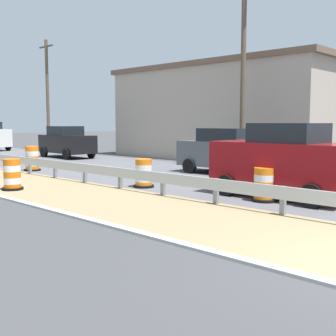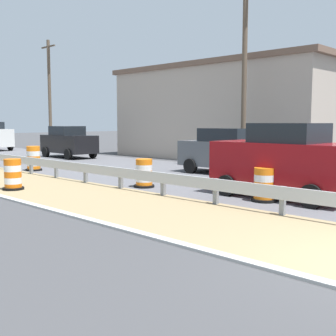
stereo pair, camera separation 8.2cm
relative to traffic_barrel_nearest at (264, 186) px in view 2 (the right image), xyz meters
The scene contains 11 objects.
guardrail_median 1.85m from the traffic_barrel_nearest, 136.45° to the right, with size 0.18×42.23×0.71m.
traffic_barrel_nearest is the anchor object (origin of this frame).
traffic_barrel_close 4.40m from the traffic_barrel_nearest, 97.32° to the left, with size 0.71×0.71×0.97m.
traffic_barrel_mid 8.11m from the traffic_barrel_nearest, 118.95° to the left, with size 0.69×0.69×1.02m.
traffic_barrel_far 11.73m from the traffic_barrel_nearest, 93.16° to the left, with size 0.74×0.74×1.13m.
car_mid_far_lane 17.42m from the traffic_barrel_nearest, 74.86° to the left, with size 2.08×4.17×1.97m.
car_distant_a 6.30m from the traffic_barrel_nearest, 44.38° to the left, with size 2.06×4.53×1.96m.
car_distant_b 1.10m from the traffic_barrel_nearest, ahead, with size 2.03×4.12×2.20m.
roadside_shop_near 14.94m from the traffic_barrel_nearest, 39.58° to the left, with size 6.91×14.27×5.64m.
utility_pole_near 9.61m from the traffic_barrel_nearest, 38.07° to the left, with size 0.24×1.80×9.15m.
utility_pole_mid 24.88m from the traffic_barrel_nearest, 72.74° to the left, with size 0.24×1.80×8.43m.
Camera 2 is at (-6.91, -1.72, 2.24)m, focal length 45.85 mm.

